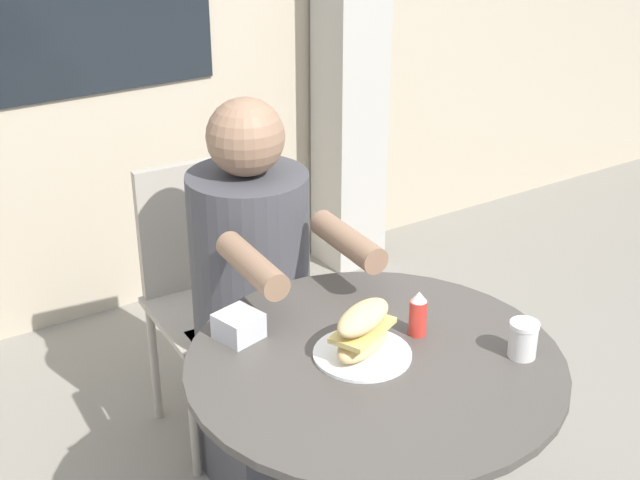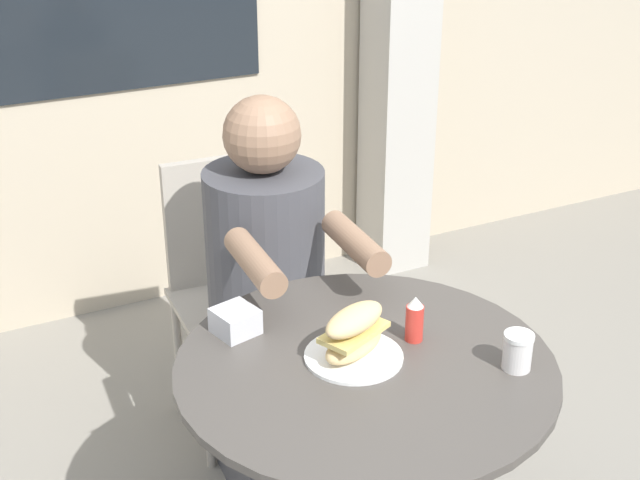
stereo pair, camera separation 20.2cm
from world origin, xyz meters
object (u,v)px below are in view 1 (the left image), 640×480
diner_chair (205,276)px  drink_cup (523,339)px  sandwich_on_plate (363,335)px  seated_diner (258,328)px  condiment_bottle (418,314)px  cafe_table (373,431)px

diner_chair → drink_cup: size_ratio=10.34×
sandwich_on_plate → seated_diner: bearing=85.1°
drink_cup → condiment_bottle: size_ratio=0.76×
cafe_table → diner_chair: 0.94m
diner_chair → condiment_bottle: 0.96m
diner_chair → seated_diner: size_ratio=0.74×
seated_diner → sandwich_on_plate: bearing=88.4°
seated_diner → drink_cup: seated_diner is taller
drink_cup → condiment_bottle: 0.24m
sandwich_on_plate → condiment_bottle: size_ratio=1.98×
cafe_table → sandwich_on_plate: bearing=117.2°
diner_chair → drink_cup: 1.16m
sandwich_on_plate → condiment_bottle: bearing=2.1°
seated_diner → drink_cup: (0.24, -0.76, 0.28)m
drink_cup → condiment_bottle: (-0.13, 0.20, 0.01)m
cafe_table → seated_diner: size_ratio=0.71×
diner_chair → sandwich_on_plate: 0.96m
cafe_table → sandwich_on_plate: sandwich_on_plate is taller
cafe_table → condiment_bottle: condiment_bottle is taller
seated_diner → sandwich_on_plate: size_ratio=5.38×
cafe_table → sandwich_on_plate: size_ratio=3.83×
cafe_table → drink_cup: size_ratio=9.90×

